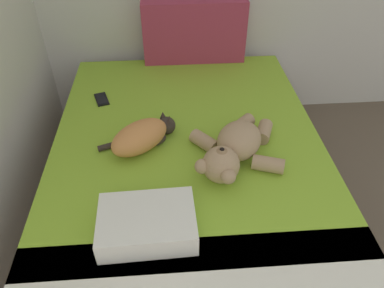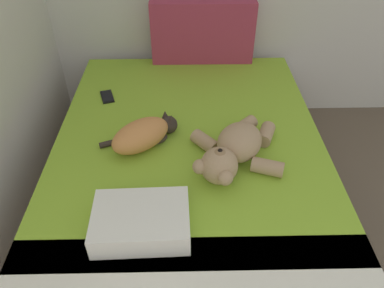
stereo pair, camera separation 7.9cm
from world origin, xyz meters
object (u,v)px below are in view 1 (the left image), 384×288
(teddy_bear, at_px, (234,148))
(throw_pillow, at_px, (147,223))
(patterned_cushion, at_px, (194,33))
(cat, at_px, (142,136))
(bed, at_px, (188,172))
(cell_phone, at_px, (102,99))

(teddy_bear, bearing_deg, throw_pillow, -135.80)
(patterned_cushion, distance_m, cat, 1.04)
(teddy_bear, bearing_deg, bed, 136.98)
(teddy_bear, distance_m, throw_pillow, 0.60)
(cell_phone, bearing_deg, throw_pillow, -73.35)
(patterned_cushion, bearing_deg, bed, -96.95)
(bed, height_order, throw_pillow, throw_pillow)
(cell_phone, xyz_separation_m, throw_pillow, (0.31, -1.05, 0.05))
(bed, xyz_separation_m, cat, (-0.24, -0.06, 0.34))
(patterned_cushion, distance_m, teddy_bear, 1.13)
(bed, height_order, teddy_bear, teddy_bear)
(bed, distance_m, throw_pillow, 0.74)
(cat, relative_size, throw_pillow, 1.06)
(teddy_bear, bearing_deg, patterned_cushion, 95.69)
(bed, bearing_deg, cell_phone, 140.97)
(cat, xyz_separation_m, throw_pillow, (0.03, -0.57, -0.02))
(cell_phone, relative_size, throw_pillow, 0.41)
(patterned_cushion, bearing_deg, throw_pillow, -101.70)
(bed, xyz_separation_m, patterned_cushion, (0.11, 0.91, 0.49))
(cat, xyz_separation_m, teddy_bear, (0.47, -0.15, 0.01))
(cat, bearing_deg, throw_pillow, -86.49)
(cat, bearing_deg, bed, 13.77)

